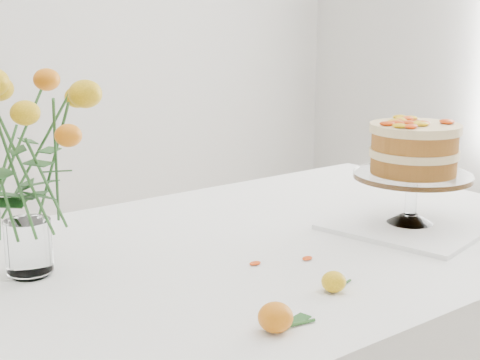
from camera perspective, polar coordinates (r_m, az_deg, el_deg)
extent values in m
cube|color=tan|center=(1.46, 2.59, -6.06)|extent=(1.40, 0.90, 0.04)
cylinder|color=tan|center=(2.24, 8.86, -9.32)|extent=(0.06, 0.06, 0.71)
cube|color=white|center=(1.45, 2.60, -5.21)|extent=(1.42, 0.92, 0.01)
cube|color=white|center=(1.84, -6.56, -4.54)|extent=(1.42, 0.01, 0.20)
cube|color=white|center=(1.99, 18.64, -3.83)|extent=(0.01, 0.92, 0.20)
cube|color=white|center=(1.58, 14.26, -3.71)|extent=(0.38, 0.38, 0.01)
cylinder|color=white|center=(1.56, 14.40, -1.36)|extent=(0.03, 0.03, 0.09)
cylinder|color=white|center=(1.55, 14.51, 0.36)|extent=(0.27, 0.27, 0.01)
cylinder|color=#A56925|center=(1.55, 14.56, 1.25)|extent=(0.24, 0.24, 0.04)
cylinder|color=beige|center=(1.54, 14.62, 2.25)|extent=(0.25, 0.25, 0.02)
cylinder|color=#A56925|center=(1.54, 14.68, 3.26)|extent=(0.24, 0.24, 0.04)
cylinder|color=beige|center=(1.53, 14.74, 4.30)|extent=(0.26, 0.26, 0.02)
cylinder|color=white|center=(1.31, -17.42, -7.59)|extent=(0.07, 0.07, 0.01)
cylinder|color=white|center=(1.29, -17.59, -5.38)|extent=(0.09, 0.09, 0.10)
ellipsoid|color=yellow|center=(1.19, 8.00, -8.59)|extent=(0.04, 0.04, 0.04)
cylinder|color=#2B5F26|center=(1.22, 8.75, -8.87)|extent=(0.05, 0.02, 0.00)
ellipsoid|color=orange|center=(1.03, 3.05, -11.62)|extent=(0.05, 0.05, 0.05)
cylinder|color=#2B5F26|center=(1.06, 4.86, -12.20)|extent=(0.07, 0.02, 0.01)
ellipsoid|color=#E8AF0E|center=(1.30, 1.30, -7.13)|extent=(0.03, 0.02, 0.00)
ellipsoid|color=#E8AF0E|center=(1.34, 5.76, -6.68)|extent=(0.03, 0.02, 0.00)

